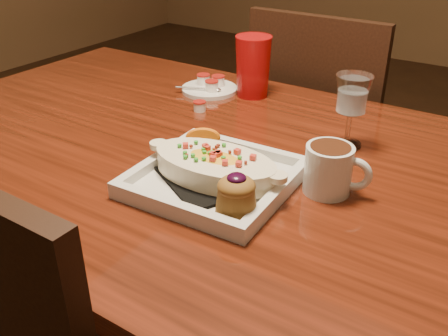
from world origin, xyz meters
The scene contains 8 objects.
table centered at (0.00, 0.00, 0.65)m, with size 1.50×0.90×0.75m.
chair_far centered at (0.00, 0.63, 0.51)m, with size 0.42×0.42×0.93m.
plate centered at (0.10, -0.11, 0.78)m, with size 0.28×0.28×0.08m.
coffee_mug centered at (0.27, -0.02, 0.80)m, with size 0.12×0.08×0.09m.
goblet centered at (0.23, 0.17, 0.85)m, with size 0.07×0.07×0.15m.
saucer centered at (-0.20, 0.29, 0.76)m, with size 0.15×0.15×0.10m.
creamer_loose centered at (-0.14, 0.16, 0.76)m, with size 0.03×0.03×0.02m.
red_tumbler centered at (-0.08, 0.32, 0.83)m, with size 0.09×0.09×0.15m, color #B10C0E.
Camera 1 is at (0.53, -0.74, 1.21)m, focal length 40.00 mm.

